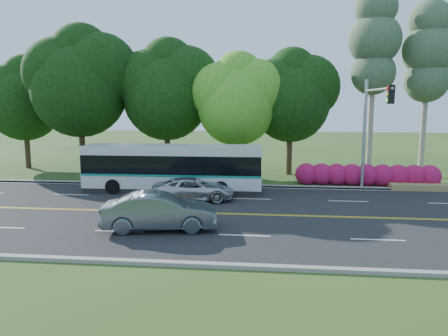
# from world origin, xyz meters

# --- Properties ---
(ground) EXTENTS (120.00, 120.00, 0.00)m
(ground) POSITION_xyz_m (0.00, 0.00, 0.00)
(ground) COLOR #244717
(ground) RESTS_ON ground
(road) EXTENTS (60.00, 14.00, 0.02)m
(road) POSITION_xyz_m (0.00, 0.00, 0.01)
(road) COLOR black
(road) RESTS_ON ground
(curb_north) EXTENTS (60.00, 0.30, 0.15)m
(curb_north) POSITION_xyz_m (0.00, 7.15, 0.07)
(curb_north) COLOR gray
(curb_north) RESTS_ON ground
(curb_south) EXTENTS (60.00, 0.30, 0.15)m
(curb_south) POSITION_xyz_m (0.00, -7.15, 0.07)
(curb_south) COLOR gray
(curb_south) RESTS_ON ground
(grass_verge) EXTENTS (60.00, 4.00, 0.10)m
(grass_verge) POSITION_xyz_m (0.00, 9.00, 0.05)
(grass_verge) COLOR #244717
(grass_verge) RESTS_ON ground
(lane_markings) EXTENTS (57.60, 13.82, 0.00)m
(lane_markings) POSITION_xyz_m (-0.09, 0.00, 0.02)
(lane_markings) COLOR gold
(lane_markings) RESTS_ON road
(tree_row) EXTENTS (44.70, 9.10, 13.84)m
(tree_row) POSITION_xyz_m (-5.15, 12.13, 6.73)
(tree_row) COLOR #332416
(tree_row) RESTS_ON ground
(bougainvillea_hedge) EXTENTS (9.50, 2.25, 1.50)m
(bougainvillea_hedge) POSITION_xyz_m (7.18, 8.15, 0.72)
(bougainvillea_hedge) COLOR maroon
(bougainvillea_hedge) RESTS_ON ground
(traffic_signal) EXTENTS (0.42, 6.10, 7.00)m
(traffic_signal) POSITION_xyz_m (6.49, 5.40, 4.67)
(traffic_signal) COLOR #94979C
(traffic_signal) RESTS_ON ground
(transit_bus) EXTENTS (11.11, 2.56, 2.90)m
(transit_bus) POSITION_xyz_m (-5.52, 5.14, 1.46)
(transit_bus) COLOR silver
(transit_bus) RESTS_ON road
(sedan) EXTENTS (5.23, 2.55, 1.65)m
(sedan) POSITION_xyz_m (-4.28, -3.05, 0.85)
(sedan) COLOR #545D66
(sedan) RESTS_ON road
(suv) EXTENTS (4.94, 2.86, 1.29)m
(suv) POSITION_xyz_m (-3.82, 2.81, 0.67)
(suv) COLOR silver
(suv) RESTS_ON road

